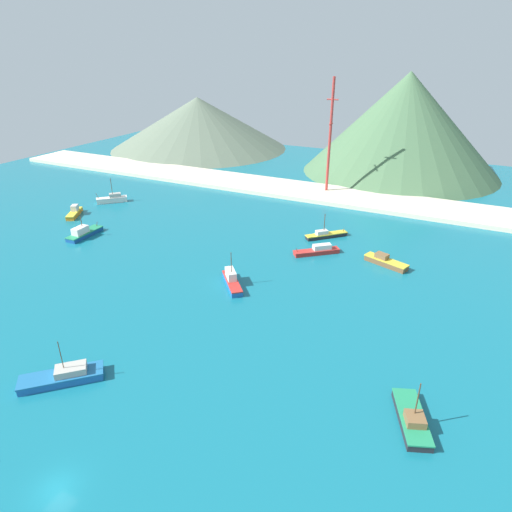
{
  "coord_description": "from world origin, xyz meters",
  "views": [
    {
      "loc": [
        31.19,
        -17.86,
        40.14
      ],
      "look_at": [
        -4.58,
        54.84,
        1.65
      ],
      "focal_mm": 30.83,
      "sensor_mm": 36.0,
      "label": 1
    }
  ],
  "objects_px": {
    "fishing_boat_11": "(112,199)",
    "radio_tower": "(330,137)",
    "fishing_boat_15": "(83,233)",
    "fishing_boat_0": "(326,235)",
    "fishing_boat_7": "(412,419)",
    "fishing_boat_5": "(63,376)",
    "fishing_boat_12": "(318,251)",
    "fishing_boat_10": "(385,261)",
    "fishing_boat_4": "(232,280)",
    "fishing_boat_9": "(74,212)"
  },
  "relations": [
    {
      "from": "fishing_boat_7",
      "to": "fishing_boat_15",
      "type": "bearing_deg",
      "value": 162.21
    },
    {
      "from": "fishing_boat_4",
      "to": "fishing_boat_10",
      "type": "bearing_deg",
      "value": 41.57
    },
    {
      "from": "fishing_boat_9",
      "to": "fishing_boat_12",
      "type": "bearing_deg",
      "value": 4.92
    },
    {
      "from": "fishing_boat_4",
      "to": "fishing_boat_11",
      "type": "bearing_deg",
      "value": 153.13
    },
    {
      "from": "fishing_boat_5",
      "to": "fishing_boat_11",
      "type": "distance_m",
      "value": 76.44
    },
    {
      "from": "fishing_boat_4",
      "to": "fishing_boat_10",
      "type": "height_order",
      "value": "fishing_boat_4"
    },
    {
      "from": "fishing_boat_0",
      "to": "radio_tower",
      "type": "height_order",
      "value": "radio_tower"
    },
    {
      "from": "fishing_boat_0",
      "to": "fishing_boat_4",
      "type": "distance_m",
      "value": 30.87
    },
    {
      "from": "fishing_boat_12",
      "to": "radio_tower",
      "type": "bearing_deg",
      "value": 105.66
    },
    {
      "from": "fishing_boat_7",
      "to": "fishing_boat_12",
      "type": "xyz_separation_m",
      "value": [
        -25.41,
        40.16,
        0.03
      ]
    },
    {
      "from": "fishing_boat_5",
      "to": "fishing_boat_7",
      "type": "distance_m",
      "value": 44.5
    },
    {
      "from": "fishing_boat_0",
      "to": "fishing_boat_11",
      "type": "bearing_deg",
      "value": -178.08
    },
    {
      "from": "fishing_boat_11",
      "to": "radio_tower",
      "type": "bearing_deg",
      "value": 33.5
    },
    {
      "from": "fishing_boat_0",
      "to": "fishing_boat_11",
      "type": "distance_m",
      "value": 62.96
    },
    {
      "from": "fishing_boat_0",
      "to": "fishing_boat_7",
      "type": "distance_m",
      "value": 56.25
    },
    {
      "from": "fishing_boat_4",
      "to": "fishing_boat_7",
      "type": "height_order",
      "value": "fishing_boat_4"
    },
    {
      "from": "fishing_boat_4",
      "to": "fishing_boat_12",
      "type": "height_order",
      "value": "fishing_boat_4"
    },
    {
      "from": "fishing_boat_4",
      "to": "fishing_boat_5",
      "type": "bearing_deg",
      "value": -102.67
    },
    {
      "from": "fishing_boat_5",
      "to": "fishing_boat_15",
      "type": "xyz_separation_m",
      "value": [
        -35.24,
        37.83,
        0.17
      ]
    },
    {
      "from": "fishing_boat_7",
      "to": "radio_tower",
      "type": "xyz_separation_m",
      "value": [
        -37.17,
        82.12,
        16.18
      ]
    },
    {
      "from": "fishing_boat_4",
      "to": "fishing_boat_12",
      "type": "relative_size",
      "value": 0.9
    },
    {
      "from": "fishing_boat_11",
      "to": "radio_tower",
      "type": "relative_size",
      "value": 0.23
    },
    {
      "from": "radio_tower",
      "to": "fishing_boat_4",
      "type": "bearing_deg",
      "value": -88.24
    },
    {
      "from": "fishing_boat_0",
      "to": "fishing_boat_10",
      "type": "distance_m",
      "value": 17.59
    },
    {
      "from": "fishing_boat_7",
      "to": "fishing_boat_15",
      "type": "height_order",
      "value": "fishing_boat_7"
    },
    {
      "from": "fishing_boat_0",
      "to": "fishing_boat_12",
      "type": "distance_m",
      "value": 9.43
    },
    {
      "from": "radio_tower",
      "to": "fishing_boat_11",
      "type": "bearing_deg",
      "value": -146.5
    },
    {
      "from": "fishing_boat_10",
      "to": "fishing_boat_4",
      "type": "bearing_deg",
      "value": -138.43
    },
    {
      "from": "fishing_boat_12",
      "to": "fishing_boat_4",
      "type": "bearing_deg",
      "value": -115.84
    },
    {
      "from": "fishing_boat_9",
      "to": "fishing_boat_12",
      "type": "distance_m",
      "value": 65.73
    },
    {
      "from": "fishing_boat_0",
      "to": "fishing_boat_12",
      "type": "height_order",
      "value": "fishing_boat_0"
    },
    {
      "from": "fishing_boat_9",
      "to": "fishing_boat_11",
      "type": "relative_size",
      "value": 1.09
    },
    {
      "from": "fishing_boat_10",
      "to": "radio_tower",
      "type": "distance_m",
      "value": 51.12
    },
    {
      "from": "radio_tower",
      "to": "fishing_boat_9",
      "type": "bearing_deg",
      "value": -138.46
    },
    {
      "from": "fishing_boat_9",
      "to": "fishing_boat_15",
      "type": "bearing_deg",
      "value": -36.18
    },
    {
      "from": "fishing_boat_4",
      "to": "fishing_boat_9",
      "type": "xyz_separation_m",
      "value": [
        -55.64,
        14.69,
        -0.15
      ]
    },
    {
      "from": "fishing_boat_15",
      "to": "fishing_boat_0",
      "type": "bearing_deg",
      "value": 25.63
    },
    {
      "from": "fishing_boat_9",
      "to": "fishing_boat_11",
      "type": "bearing_deg",
      "value": 84.46
    },
    {
      "from": "fishing_boat_15",
      "to": "fishing_boat_4",
      "type": "bearing_deg",
      "value": -6.89
    },
    {
      "from": "fishing_boat_5",
      "to": "fishing_boat_10",
      "type": "bearing_deg",
      "value": 59.86
    },
    {
      "from": "fishing_boat_0",
      "to": "fishing_boat_12",
      "type": "xyz_separation_m",
      "value": [
        1.32,
        -9.34,
        0.08
      ]
    },
    {
      "from": "fishing_boat_11",
      "to": "radio_tower",
      "type": "height_order",
      "value": "radio_tower"
    },
    {
      "from": "radio_tower",
      "to": "fishing_boat_10",
      "type": "bearing_deg",
      "value": -57.75
    },
    {
      "from": "fishing_boat_7",
      "to": "radio_tower",
      "type": "distance_m",
      "value": 91.58
    },
    {
      "from": "fishing_boat_7",
      "to": "fishing_boat_11",
      "type": "bearing_deg",
      "value": 152.14
    },
    {
      "from": "fishing_boat_12",
      "to": "fishing_boat_11",
      "type": "bearing_deg",
      "value": 173.58
    },
    {
      "from": "fishing_boat_7",
      "to": "radio_tower",
      "type": "relative_size",
      "value": 0.28
    },
    {
      "from": "fishing_boat_5",
      "to": "radio_tower",
      "type": "xyz_separation_m",
      "value": [
        5.43,
        94.97,
        16.11
      ]
    },
    {
      "from": "fishing_boat_10",
      "to": "fishing_boat_12",
      "type": "height_order",
      "value": "fishing_boat_10"
    },
    {
      "from": "fishing_boat_4",
      "to": "radio_tower",
      "type": "relative_size",
      "value": 0.25
    }
  ]
}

